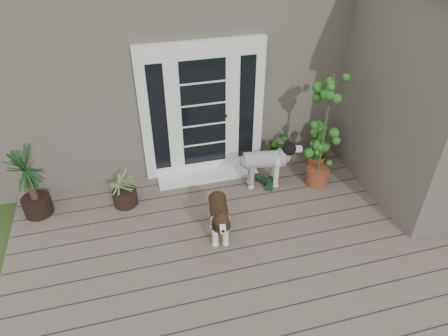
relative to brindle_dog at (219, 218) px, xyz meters
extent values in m
cube|color=#6B5B4C|center=(0.36, -0.62, -0.38)|extent=(6.20, 4.60, 0.12)
cube|color=#665E54|center=(0.36, 3.63, 1.11)|extent=(7.40, 4.00, 3.10)
cube|color=#665E54|center=(3.26, 0.48, 1.11)|extent=(1.60, 2.40, 3.10)
cube|color=white|center=(0.16, 1.58, 0.76)|extent=(1.90, 0.14, 2.15)
cube|color=white|center=(0.16, 1.38, -0.29)|extent=(1.60, 0.40, 0.05)
imported|color=#205117|center=(1.33, 1.38, -0.06)|extent=(0.54, 0.54, 0.51)
imported|color=#1C5F1B|center=(1.97, 1.24, -0.04)|extent=(0.41, 0.41, 0.55)
imported|color=#174F16|center=(2.05, 1.28, -0.02)|extent=(0.53, 0.53, 0.59)
camera|label=1|loc=(-0.96, -3.83, 3.59)|focal=32.53mm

